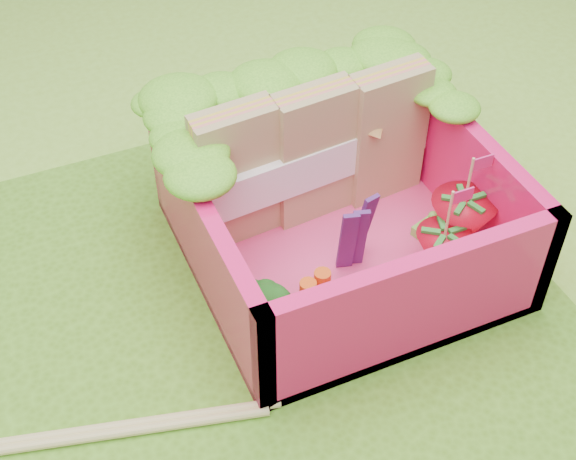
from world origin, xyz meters
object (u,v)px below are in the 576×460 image
at_px(broccoli, 267,297).
at_px(strawberry_left, 441,254).
at_px(sandwich_stack, 314,154).
at_px(strawberry_right, 460,225).
at_px(bento_box, 340,210).

bearing_deg(broccoli, strawberry_left, -2.21).
height_order(sandwich_stack, strawberry_right, sandwich_stack).
distance_m(strawberry_left, strawberry_right, 0.19).
relative_size(bento_box, sandwich_stack, 1.08).
relative_size(strawberry_left, strawberry_right, 0.91).
bearing_deg(strawberry_left, sandwich_stack, 117.38).
height_order(sandwich_stack, strawberry_left, sandwich_stack).
xyz_separation_m(broccoli, strawberry_left, (0.80, -0.03, -0.05)).
bearing_deg(strawberry_left, strawberry_right, 33.37).
distance_m(bento_box, broccoli, 0.56).
xyz_separation_m(sandwich_stack, strawberry_left, (0.32, -0.61, -0.20)).
height_order(sandwich_stack, broccoli, sandwich_stack).
distance_m(bento_box, strawberry_left, 0.47).
height_order(bento_box, strawberry_left, bento_box).
bearing_deg(bento_box, broccoli, -147.74).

